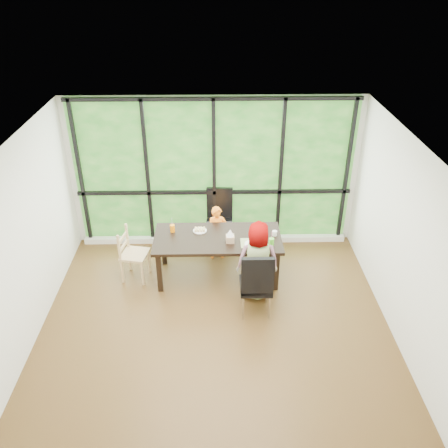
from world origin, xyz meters
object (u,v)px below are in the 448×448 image
(dining_table, at_px, (218,257))
(green_cup, at_px, (271,242))
(child_older, at_px, (258,261))
(orange_cup, at_px, (172,228))
(plate_near, at_px, (253,244))
(chair_window_leather, at_px, (219,220))
(tissue_box, at_px, (230,239))
(chair_interior_leather, at_px, (256,282))
(plate_far, at_px, (200,231))
(white_mug, at_px, (275,233))
(chair_end_beech, at_px, (135,254))
(child_toddler, at_px, (217,233))

(dining_table, height_order, green_cup, green_cup)
(child_older, bearing_deg, orange_cup, -29.15)
(child_older, height_order, plate_near, child_older)
(chair_window_leather, xyz_separation_m, tissue_box, (0.16, -1.05, 0.27))
(chair_interior_leather, distance_m, plate_near, 0.70)
(dining_table, height_order, tissue_box, tissue_box)
(chair_interior_leather, height_order, plate_far, chair_interior_leather)
(dining_table, distance_m, green_cup, 0.97)
(child_older, distance_m, white_mug, 0.67)
(dining_table, distance_m, plate_near, 0.71)
(child_older, bearing_deg, chair_window_leather, -69.23)
(dining_table, xyz_separation_m, chair_interior_leather, (0.55, -0.89, 0.17))
(chair_end_beech, relative_size, orange_cup, 7.33)
(chair_interior_leather, xyz_separation_m, plate_far, (-0.83, 1.09, 0.22))
(chair_interior_leather, relative_size, child_older, 0.83)
(chair_end_beech, xyz_separation_m, orange_cup, (0.61, 0.21, 0.36))
(chair_window_leather, relative_size, child_toddler, 1.11)
(chair_end_beech, bearing_deg, child_older, -93.93)
(tissue_box, bearing_deg, chair_interior_leather, -64.95)
(child_older, distance_m, plate_near, 0.32)
(white_mug, bearing_deg, child_older, -118.70)
(dining_table, height_order, child_toddler, child_toddler)
(chair_end_beech, distance_m, child_older, 2.01)
(orange_cup, distance_m, green_cup, 1.62)
(green_cup, height_order, white_mug, green_cup)
(plate_far, xyz_separation_m, green_cup, (1.11, -0.46, 0.06))
(chair_window_leather, height_order, white_mug, chair_window_leather)
(chair_interior_leather, bearing_deg, child_older, -97.99)
(chair_interior_leather, xyz_separation_m, orange_cup, (-1.27, 1.08, 0.27))
(dining_table, bearing_deg, chair_end_beech, -179.33)
(plate_far, distance_m, orange_cup, 0.45)
(chair_interior_leather, distance_m, tissue_box, 0.87)
(chair_window_leather, distance_m, white_mug, 1.26)
(green_cup, bearing_deg, child_older, -129.85)
(chair_interior_leather, height_order, green_cup, chair_interior_leather)
(plate_near, bearing_deg, plate_far, 152.69)
(child_older, relative_size, green_cup, 10.23)
(orange_cup, distance_m, tissue_box, 0.98)
(chair_interior_leather, relative_size, chair_end_beech, 1.20)
(chair_window_leather, relative_size, child_older, 0.83)
(white_mug, bearing_deg, child_toddler, 149.81)
(chair_interior_leather, height_order, white_mug, chair_interior_leather)
(child_older, height_order, plate_far, child_older)
(green_cup, bearing_deg, chair_window_leather, 124.06)
(chair_interior_leather, distance_m, chair_end_beech, 2.08)
(dining_table, bearing_deg, green_cup, -17.44)
(orange_cup, xyz_separation_m, white_mug, (1.64, -0.15, -0.02))
(white_mug, relative_size, tissue_box, 0.61)
(chair_interior_leather, relative_size, plate_far, 4.88)
(dining_table, bearing_deg, white_mug, 2.50)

